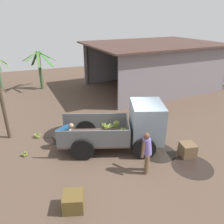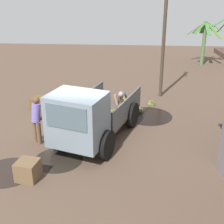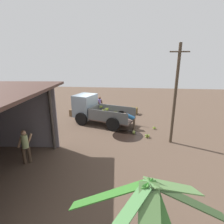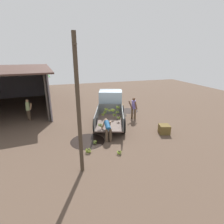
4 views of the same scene
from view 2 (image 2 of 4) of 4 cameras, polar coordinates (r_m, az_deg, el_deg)
name	(u,v)px [view 2 (image 2 of 4)]	position (r m, az deg, el deg)	size (l,w,h in m)	color
ground	(89,142)	(11.28, -4.16, -5.43)	(36.00, 36.00, 0.00)	brown
mud_patch_0	(8,172)	(10.11, -18.42, -10.36)	(1.65, 1.65, 0.01)	black
mud_patch_1	(58,160)	(10.35, -9.77, -8.58)	(1.60, 1.60, 0.01)	black
mud_patch_2	(149,116)	(13.40, 6.74, -0.72)	(1.99, 1.99, 0.01)	black
cargo_truck	(85,119)	(10.38, -4.88, -1.26)	(4.84, 3.08, 2.15)	#503F37
utility_pole	(164,38)	(15.08, 9.45, 13.21)	(1.01, 0.16, 5.58)	#403327
banana_palm_2	(204,41)	(22.01, 16.48, 12.42)	(2.25, 2.24, 2.87)	#506F43
person_foreground_visitor	(37,118)	(11.12, -13.59, -1.05)	(0.60, 0.67, 1.71)	brown
person_worker_loading	(122,98)	(13.24, 1.81, 2.52)	(0.87, 0.67, 1.17)	#4D3C2D
banana_bunch_on_ground_0	(140,110)	(13.70, 5.20, 0.38)	(0.23, 0.22, 0.21)	brown
banana_bunch_on_ground_1	(120,98)	(15.05, 1.55, 2.65)	(0.26, 0.27, 0.21)	brown
banana_bunch_on_ground_2	(151,103)	(14.50, 7.23, 1.68)	(0.31, 0.32, 0.23)	#4E4632
wooden_crate_0	(40,104)	(14.23, -13.06, 1.50)	(0.64, 0.64, 0.57)	brown
wooden_crate_1	(28,170)	(9.49, -15.14, -10.21)	(0.61, 0.61, 0.58)	brown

